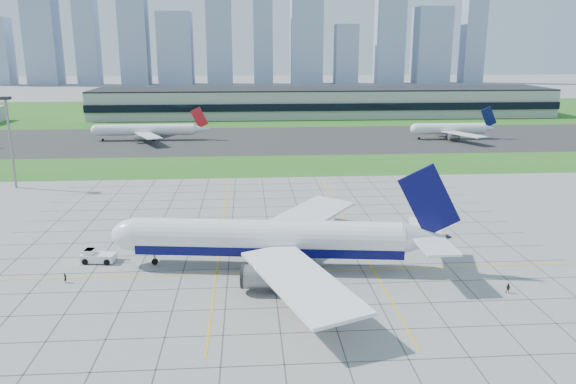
% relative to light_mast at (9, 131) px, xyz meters
% --- Properties ---
extents(ground, '(1400.00, 1400.00, 0.00)m').
position_rel_light_mast_xyz_m(ground, '(70.00, -65.00, -16.18)').
color(ground, gray).
rests_on(ground, ground).
extents(grass_median, '(700.00, 35.00, 0.04)m').
position_rel_light_mast_xyz_m(grass_median, '(70.00, 25.00, -16.16)').
color(grass_median, '#26601B').
rests_on(grass_median, ground).
extents(asphalt_taxiway, '(700.00, 75.00, 0.04)m').
position_rel_light_mast_xyz_m(asphalt_taxiway, '(70.00, 80.00, -16.15)').
color(asphalt_taxiway, '#383838').
rests_on(asphalt_taxiway, ground).
extents(grass_far, '(700.00, 145.00, 0.04)m').
position_rel_light_mast_xyz_m(grass_far, '(70.00, 190.00, -16.16)').
color(grass_far, '#26601B').
rests_on(grass_far, ground).
extents(apron_markings, '(120.00, 130.00, 0.03)m').
position_rel_light_mast_xyz_m(apron_markings, '(70.43, -53.91, -16.17)').
color(apron_markings, '#474744').
rests_on(apron_markings, ground).
extents(terminal, '(260.00, 43.00, 15.80)m').
position_rel_light_mast_xyz_m(terminal, '(110.00, 164.87, -8.29)').
color(terminal, '#B7B7B2').
rests_on(terminal, ground).
extents(light_mast, '(2.50, 2.50, 25.60)m').
position_rel_light_mast_xyz_m(light_mast, '(0.00, 0.00, 0.00)').
color(light_mast, gray).
rests_on(light_mast, ground).
extents(city_skyline, '(523.00, 32.40, 160.00)m').
position_rel_light_mast_xyz_m(city_skyline, '(61.29, 455.00, 42.91)').
color(city_skyline, '#909EBC').
rests_on(city_skyline, ground).
extents(airliner, '(62.11, 62.56, 19.60)m').
position_rel_light_mast_xyz_m(airliner, '(69.89, -64.58, -10.82)').
color(airliner, white).
rests_on(airliner, ground).
extents(pushback_tug, '(9.09, 3.81, 2.50)m').
position_rel_light_mast_xyz_m(pushback_tug, '(37.60, -59.76, -15.07)').
color(pushback_tug, white).
rests_on(pushback_tug, ground).
extents(crew_near, '(0.57, 0.71, 1.70)m').
position_rel_light_mast_xyz_m(crew_near, '(34.63, -68.95, -15.33)').
color(crew_near, black).
rests_on(crew_near, ground).
extents(crew_far, '(1.02, 1.01, 1.66)m').
position_rel_light_mast_xyz_m(crew_far, '(107.65, -78.51, -15.35)').
color(crew_far, black).
rests_on(crew_far, ground).
extents(distant_jet_1, '(47.14, 42.66, 14.08)m').
position_rel_light_mast_xyz_m(distant_jet_1, '(23.17, 81.97, -11.69)').
color(distant_jet_1, white).
rests_on(distant_jet_1, ground).
extents(distant_jet_2, '(35.50, 42.66, 14.08)m').
position_rel_light_mast_xyz_m(distant_jet_2, '(153.79, 75.87, -11.70)').
color(distant_jet_2, white).
rests_on(distant_jet_2, ground).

